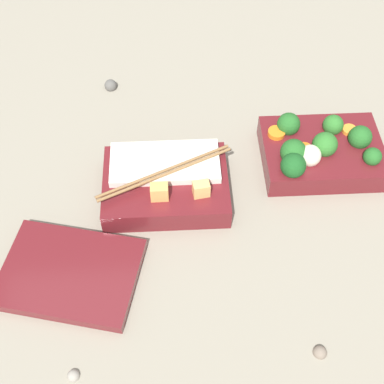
# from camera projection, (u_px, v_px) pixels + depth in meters

# --- Properties ---
(ground_plane) EXTENTS (3.00, 3.00, 0.00)m
(ground_plane) POSITION_uv_depth(u_px,v_px,m) (247.00, 177.00, 0.88)
(ground_plane) COLOR gray
(bento_tray_vegetable) EXTENTS (0.20, 0.14, 0.07)m
(bento_tray_vegetable) POSITION_uv_depth(u_px,v_px,m) (320.00, 151.00, 0.88)
(bento_tray_vegetable) COLOR maroon
(bento_tray_vegetable) RESTS_ON ground_plane
(bento_tray_rice) EXTENTS (0.21, 0.14, 0.07)m
(bento_tray_rice) POSITION_uv_depth(u_px,v_px,m) (166.00, 183.00, 0.85)
(bento_tray_rice) COLOR maroon
(bento_tray_rice) RESTS_ON ground_plane
(bento_lid) EXTENTS (0.22, 0.18, 0.02)m
(bento_lid) POSITION_uv_depth(u_px,v_px,m) (70.00, 273.00, 0.76)
(bento_lid) COLOR maroon
(bento_lid) RESTS_ON ground_plane
(pebble_0) EXTENTS (0.02, 0.02, 0.02)m
(pebble_0) POSITION_uv_depth(u_px,v_px,m) (320.00, 351.00, 0.70)
(pebble_0) COLOR #7A6B5B
(pebble_0) RESTS_ON ground_plane
(pebble_1) EXTENTS (0.02, 0.02, 0.02)m
(pebble_1) POSITION_uv_depth(u_px,v_px,m) (73.00, 375.00, 0.68)
(pebble_1) COLOR gray
(pebble_1) RESTS_ON ground_plane
(pebble_2) EXTENTS (0.02, 0.02, 0.02)m
(pebble_2) POSITION_uv_depth(u_px,v_px,m) (111.00, 86.00, 1.01)
(pebble_2) COLOR #595651
(pebble_2) RESTS_ON ground_plane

